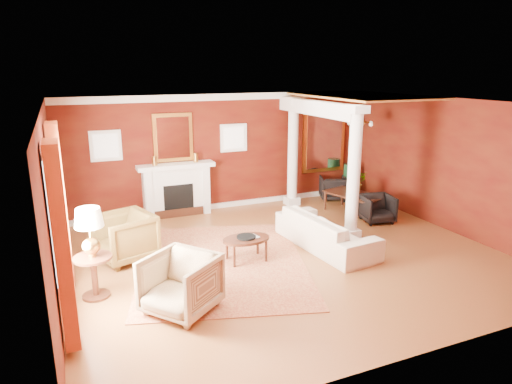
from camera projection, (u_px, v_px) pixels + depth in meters
name	position (u px, v px, depth m)	size (l,w,h in m)	color
ground	(285.00, 255.00, 8.83)	(8.00, 8.00, 0.00)	brown
room_shell	(287.00, 153.00, 8.29)	(8.04, 7.04, 2.92)	#5A1F0C
fireplace	(177.00, 189.00, 11.10)	(1.85, 0.42, 1.29)	white
overmantel_mirror	(173.00, 137.00, 10.89)	(0.95, 0.07, 1.15)	#ECB645
flank_window_left	(106.00, 146.00, 10.34)	(0.70, 0.07, 0.70)	white
flank_window_right	(234.00, 138.00, 11.52)	(0.70, 0.07, 0.70)	white
left_window	(60.00, 221.00, 6.44)	(0.21, 2.55, 2.60)	white
column_front	(354.00, 173.00, 9.36)	(0.36, 0.36, 2.80)	white
column_back	(293.00, 151.00, 11.76)	(0.36, 0.36, 2.80)	white
header_beam	(316.00, 108.00, 10.47)	(0.30, 3.20, 0.32)	white
amber_ceiling	(362.00, 96.00, 10.70)	(2.30, 3.40, 0.04)	#C5833A
dining_mirror	(324.00, 141.00, 12.58)	(1.30, 0.07, 1.70)	#ECB645
chandelier	(361.00, 122.00, 10.93)	(0.60, 0.62, 0.75)	#AF8037
crown_trim	(224.00, 97.00, 11.15)	(8.00, 0.08, 0.16)	white
base_trim	(226.00, 205.00, 11.88)	(8.00, 0.08, 0.12)	white
rug	(223.00, 262.00, 8.49)	(2.97, 3.96, 0.02)	maroon
sofa	(326.00, 225.00, 9.12)	(2.38, 0.70, 0.93)	beige
armchair_leopard	(125.00, 235.00, 8.51)	(0.97, 0.90, 0.99)	black
armchair_stripe	(180.00, 281.00, 6.68)	(0.94, 0.88, 0.97)	tan
coffee_table	(246.00, 240.00, 8.48)	(0.90, 0.90, 0.46)	black
coffee_book	(249.00, 232.00, 8.43)	(0.17, 0.02, 0.23)	black
side_table	(91.00, 238.00, 6.98)	(0.59, 0.59, 1.47)	black
dining_table	(355.00, 197.00, 11.31)	(1.43, 0.50, 0.80)	black
dining_chair_near	(377.00, 207.00, 10.66)	(0.69, 0.65, 0.71)	black
dining_chair_far	(333.00, 187.00, 12.50)	(0.68, 0.64, 0.70)	black
green_urn	(349.00, 184.00, 12.72)	(0.40, 0.40, 0.96)	#123920
potted_plant	(357.00, 173.00, 11.21)	(0.48, 0.54, 0.42)	#26591E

